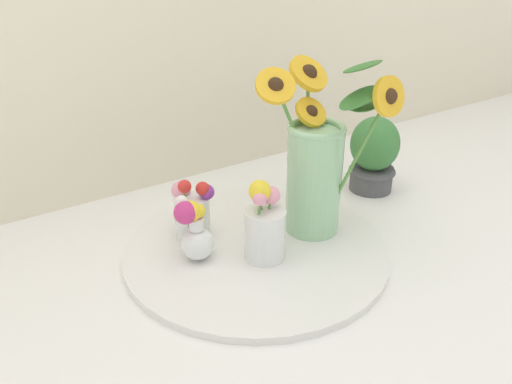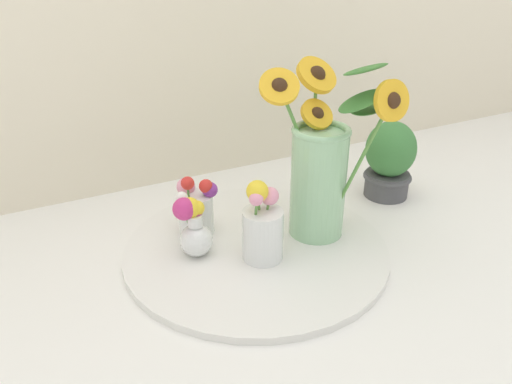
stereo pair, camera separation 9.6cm
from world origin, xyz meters
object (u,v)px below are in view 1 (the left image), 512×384
serving_tray (256,249)px  vase_small_back (192,211)px  mason_jar_sunflowers (317,165)px  vase_bulb_right (194,229)px  vase_small_center (265,227)px  potted_plant (374,154)px

serving_tray → vase_small_back: bearing=127.8°
mason_jar_sunflowers → vase_bulb_right: 0.28m
mason_jar_sunflowers → vase_small_back: size_ratio=2.77×
vase_small_center → vase_bulb_right: (-0.11, 0.07, -0.00)m
vase_bulb_right → vase_small_back: (0.04, 0.08, -0.01)m
vase_bulb_right → potted_plant: bearing=5.5°
serving_tray → vase_small_center: 0.08m
serving_tray → potted_plant: potted_plant is taller
serving_tray → vase_small_center: (-0.01, -0.04, 0.07)m
vase_small_center → potted_plant: 0.43m
vase_small_center → vase_small_back: size_ratio=1.23×
vase_small_back → vase_small_center: bearing=-62.6°
serving_tray → mason_jar_sunflowers: size_ratio=1.44×
vase_small_center → potted_plant: (0.41, 0.12, 0.02)m
vase_bulb_right → vase_small_back: size_ratio=0.94×
mason_jar_sunflowers → vase_small_back: (-0.23, 0.12, -0.09)m
vase_small_back → vase_bulb_right: bearing=-114.5°
vase_bulb_right → mason_jar_sunflowers: bearing=-8.8°
mason_jar_sunflowers → vase_small_center: bearing=-168.0°
mason_jar_sunflowers → vase_small_back: bearing=152.2°
mason_jar_sunflowers → potted_plant: size_ratio=1.93×
serving_tray → vase_bulb_right: size_ratio=4.24×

